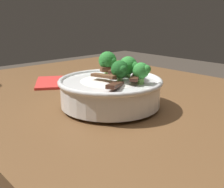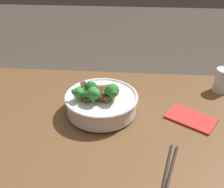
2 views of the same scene
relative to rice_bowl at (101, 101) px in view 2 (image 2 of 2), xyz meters
name	(u,v)px [view 2 (image 2 of 2)]	position (x,y,z in m)	size (l,w,h in m)	color
dining_table	(85,152)	(0.05, 0.10, -0.16)	(1.43, 0.84, 0.78)	brown
rice_bowl	(101,101)	(0.00, 0.00, 0.00)	(0.26, 0.26, 0.13)	white
drinking_glass	(222,82)	(-0.47, -0.19, -0.01)	(0.07, 0.07, 0.10)	white
chopsticks_pair	(168,172)	(-0.21, 0.26, -0.05)	(0.07, 0.21, 0.01)	#28231E
folded_napkin	(191,118)	(-0.32, 0.01, -0.04)	(0.16, 0.10, 0.01)	red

